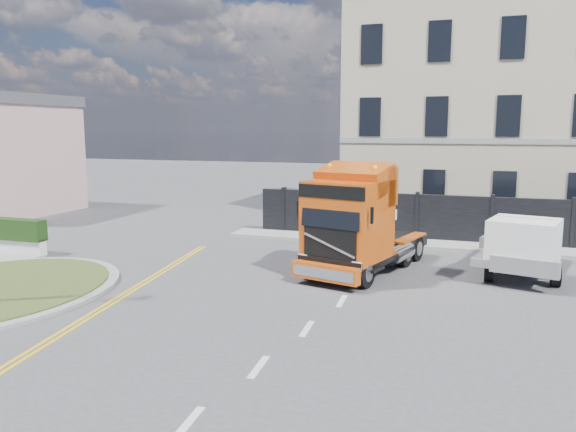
% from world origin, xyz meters
% --- Properties ---
extents(ground, '(120.00, 120.00, 0.00)m').
position_xyz_m(ground, '(0.00, 0.00, 0.00)').
color(ground, '#424244').
rests_on(ground, ground).
extents(hoarding_fence, '(18.80, 0.25, 2.00)m').
position_xyz_m(hoarding_fence, '(6.55, 9.00, 1.00)').
color(hoarding_fence, black).
rests_on(hoarding_fence, ground).
extents(georgian_building, '(12.30, 10.30, 12.80)m').
position_xyz_m(georgian_building, '(6.00, 16.50, 5.77)').
color(georgian_building, '#B0A18C').
rests_on(georgian_building, ground).
extents(pavement_far, '(20.00, 1.60, 0.12)m').
position_xyz_m(pavement_far, '(6.00, 8.10, 0.06)').
color(pavement_far, gray).
rests_on(pavement_far, ground).
extents(truck, '(3.64, 6.30, 3.56)m').
position_xyz_m(truck, '(2.69, 2.61, 1.59)').
color(truck, black).
rests_on(truck, ground).
extents(flatbed_pickup, '(3.04, 5.22, 2.02)m').
position_xyz_m(flatbed_pickup, '(7.80, 3.69, 1.09)').
color(flatbed_pickup, slate).
rests_on(flatbed_pickup, ground).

